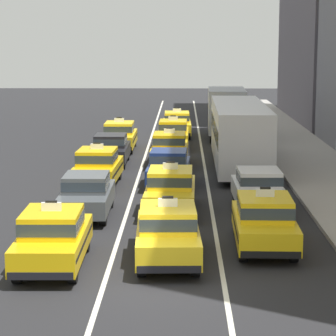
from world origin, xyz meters
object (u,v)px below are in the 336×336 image
Objects in this scene: sedan_center_third at (169,166)px; taxi_center_fifth at (173,133)px; taxi_left_third at (98,166)px; taxi_center_fourth at (169,148)px; taxi_center_second at (171,189)px; sedan_right_second at (259,188)px; sedan_left_fourth at (111,148)px; taxi_right_nearest at (264,221)px; bus_right_third at (239,132)px; box_truck_right_fourth at (226,111)px; taxi_center_nearest at (168,232)px; taxi_left_nearest at (53,237)px; taxi_left_fifth at (119,135)px; taxi_center_sixth at (177,124)px; sedan_left_second at (87,194)px.

sedan_center_third is 0.95× the size of taxi_center_fifth.
taxi_left_third and taxi_center_fourth have the same top height.
taxi_center_second is 1.06× the size of sedan_right_second.
sedan_left_fourth is 16.93m from taxi_right_nearest.
taxi_left_third is at bearing 144.62° from sedan_right_second.
bus_right_third is at bearing 36.78° from taxi_left_third.
taxi_center_nearest is at bearing -96.67° from box_truck_right_fourth.
taxi_left_nearest is at bearing -89.69° from taxi_left_third.
box_truck_right_fourth is at bearing 81.32° from taxi_center_second.
taxi_left_fifth is 16.25m from taxi_center_second.
bus_right_third reaches higher than taxi_left_fifth.
taxi_left_nearest and taxi_left_fifth have the same top height.
taxi_left_third is 0.66× the size of box_truck_right_fourth.
box_truck_right_fourth is (3.21, -0.74, 0.90)m from taxi_center_sixth.
taxi_center_second is at bearing 90.20° from taxi_center_nearest.
taxi_right_nearest is at bearing -73.37° from taxi_left_fifth.
taxi_left_nearest is 1.01× the size of taxi_left_fifth.
sedan_left_fourth is 0.94× the size of taxi_center_sixth.
taxi_left_fifth is at bearing 98.32° from taxi_center_nearest.
sedan_center_third is at bearing -90.79° from taxi_center_sixth.
bus_right_third reaches higher than sedan_right_second.
taxi_center_second is 5.32m from sedan_center_third.
taxi_center_second and taxi_right_nearest have the same top height.
taxi_center_sixth is 3.41m from box_truck_right_fourth.
taxi_center_sixth reaches higher than sedan_center_third.
taxi_center_second is 1.05× the size of sedan_center_third.
sedan_right_second is at bearing -71.13° from taxi_center_fourth.
taxi_center_fifth is at bearing 90.36° from taxi_center_nearest.
taxi_center_second is 16.95m from taxi_center_fifth.
taxi_center_sixth is at bearing 87.99° from taxi_center_fifth.
sedan_center_third is at bearing -73.91° from taxi_left_fifth.
taxi_center_second is (3.23, -15.93, 0.00)m from taxi_left_fifth.
bus_right_third is at bearing 71.83° from taxi_center_second.
taxi_center_sixth is at bearing 82.22° from sedan_left_second.
bus_right_third is at bearing 53.66° from sedan_center_third.
taxi_left_third is at bearing -90.40° from taxi_left_fifth.
taxi_left_third is 1.00× the size of taxi_right_nearest.
taxi_left_fifth is 1.00× the size of taxi_center_fifth.
taxi_left_third and taxi_center_second have the same top height.
box_truck_right_fourth reaches higher than taxi_center_sixth.
taxi_center_sixth is at bearing 98.56° from sedan_right_second.
sedan_left_second is 5.82m from taxi_left_third.
box_truck_right_fourth is (-0.03, 11.35, -0.04)m from bus_right_third.
bus_right_third is 1.60× the size of box_truck_right_fourth.
sedan_left_second is at bearing 118.76° from taxi_center_nearest.
sedan_center_third is 0.95× the size of taxi_center_fourth.
taxi_left_third is at bearing -101.18° from taxi_center_sixth.
taxi_center_fourth reaches higher than sedan_right_second.
taxi_center_fifth is 22.07m from taxi_right_nearest.
sedan_left_fourth is 0.61× the size of box_truck_right_fourth.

